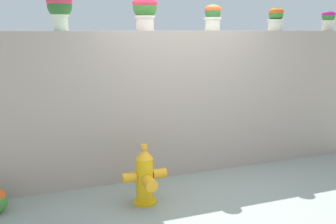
# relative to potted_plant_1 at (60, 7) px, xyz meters

# --- Properties ---
(ground_plane) EXTENTS (24.00, 24.00, 0.00)m
(ground_plane) POSITION_rel_potted_plant_1_xyz_m (1.61, -1.22, -2.34)
(ground_plane) COLOR gray
(stone_wall) EXTENTS (6.03, 0.34, 2.05)m
(stone_wall) POSITION_rel_potted_plant_1_xyz_m (1.61, 0.04, -1.31)
(stone_wall) COLOR #A99589
(stone_wall) RESTS_ON ground
(potted_plant_1) EXTENTS (0.32, 0.32, 0.45)m
(potted_plant_1) POSITION_rel_potted_plant_1_xyz_m (0.00, 0.00, 0.00)
(potted_plant_1) COLOR beige
(potted_plant_1) RESTS_ON stone_wall
(potted_plant_2) EXTENTS (0.33, 0.33, 0.46)m
(potted_plant_2) POSITION_rel_potted_plant_1_xyz_m (1.11, 0.05, -0.01)
(potted_plant_2) COLOR beige
(potted_plant_2) RESTS_ON stone_wall
(potted_plant_3) EXTENTS (0.25, 0.25, 0.37)m
(potted_plant_3) POSITION_rel_potted_plant_1_xyz_m (2.12, 0.04, -0.07)
(potted_plant_3) COLOR beige
(potted_plant_3) RESTS_ON stone_wall
(potted_plant_4) EXTENTS (0.26, 0.26, 0.35)m
(potted_plant_4) POSITION_rel_potted_plant_1_xyz_m (3.20, 0.04, -0.09)
(potted_plant_4) COLOR beige
(potted_plant_4) RESTS_ON stone_wall
(potted_plant_5) EXTENTS (0.21, 0.21, 0.32)m
(potted_plant_5) POSITION_rel_potted_plant_1_xyz_m (4.21, 0.04, -0.10)
(potted_plant_5) COLOR beige
(potted_plant_5) RESTS_ON stone_wall
(fire_hydrant) EXTENTS (0.55, 0.43, 0.74)m
(fire_hydrant) POSITION_rel_potted_plant_1_xyz_m (0.79, -0.87, -2.01)
(fire_hydrant) COLOR #EBB111
(fire_hydrant) RESTS_ON ground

